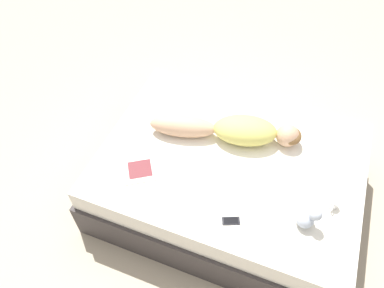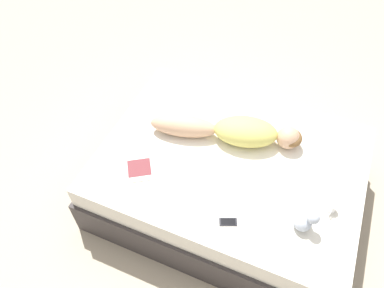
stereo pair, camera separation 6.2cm
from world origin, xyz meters
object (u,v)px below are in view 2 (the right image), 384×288
object	(u,v)px
coffee_mug	(331,207)
cell_phone	(228,222)
person	(234,131)
open_magazine	(138,156)

from	to	relation	value
coffee_mug	cell_phone	distance (m)	0.79
person	open_magazine	bearing A→B (deg)	-67.51
person	cell_phone	distance (m)	0.83
open_magazine	cell_phone	bearing A→B (deg)	39.51
cell_phone	person	bearing A→B (deg)	173.74
cell_phone	coffee_mug	bearing A→B (deg)	97.72
person	coffee_mug	bearing A→B (deg)	53.23
coffee_mug	open_magazine	bearing A→B (deg)	-85.78
person	coffee_mug	distance (m)	0.99
person	open_magazine	xyz separation A→B (m)	(0.50, -0.67, -0.10)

